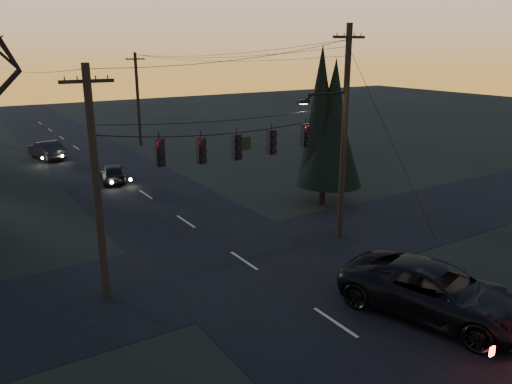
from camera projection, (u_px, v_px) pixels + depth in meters
main_road at (158, 203)px, 29.86m from camera, size 8.00×120.00×0.02m
cross_road at (244, 261)px, 21.76m from camera, size 60.00×7.00×0.02m
utility_pole_right at (339, 236)px, 24.60m from camera, size 5.00×0.30×10.00m
utility_pole_left at (107, 297)px, 18.68m from camera, size 1.80×0.30×8.50m
utility_pole_far_r at (141, 145)px, 47.27m from camera, size 1.80×0.30×8.50m
span_signal_assembly at (238, 145)px, 20.19m from camera, size 11.50×0.44×1.67m
evergreen_right at (325, 122)px, 28.24m from camera, size 3.88×3.88×8.63m
suv_near at (435, 292)px, 17.12m from camera, size 4.81×7.10×1.81m
sedan_oncoming_a at (113, 173)px, 34.24m from camera, size 2.18×3.94×1.27m
sedan_oncoming_b at (47, 150)px, 41.29m from camera, size 2.40×4.77×1.50m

